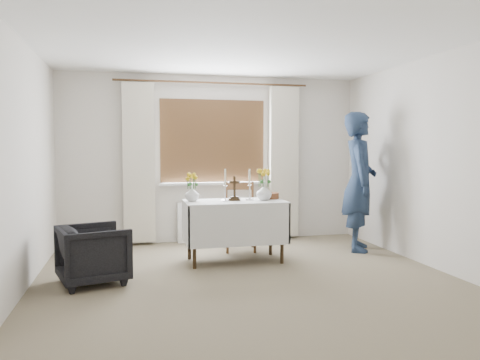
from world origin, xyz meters
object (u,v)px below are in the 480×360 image
flower_vase_left (192,194)px  flower_vase_right (264,192)px  person (359,181)px  wooden_cross (235,188)px  wooden_chair (240,217)px  armchair (93,254)px  altar_table (235,231)px

flower_vase_left → flower_vase_right: 0.90m
person → flower_vase_left: person is taller
wooden_cross → wooden_chair: bearing=85.3°
armchair → flower_vase_left: (1.13, 0.66, 0.54)m
wooden_cross → flower_vase_right: (0.37, -0.03, -0.05)m
armchair → person: 3.62m
wooden_chair → altar_table: bearing=-99.9°
wooden_chair → flower_vase_left: flower_vase_left is taller
wooden_chair → flower_vase_left: bearing=-134.9°
wooden_chair → person: person is taller
altar_table → person: 1.92m
altar_table → flower_vase_left: size_ratio=6.83×
wooden_cross → flower_vase_left: bearing=-169.5°
altar_table → armchair: bearing=-160.6°
altar_table → wooden_cross: (0.00, 0.03, 0.53)m
wooden_chair → wooden_cross: wooden_cross is taller
wooden_chair → flower_vase_right: flower_vase_right is taller
armchair → flower_vase_right: (2.03, 0.58, 0.55)m
wooden_cross → flower_vase_right: bearing=10.3°
armchair → person: person is taller
armchair → wooden_cross: (1.65, 0.61, 0.61)m
wooden_chair → person: bearing=-2.7°
person → flower_vase_right: (-1.44, -0.25, -0.09)m
altar_table → armchair: (-1.65, -0.58, -0.07)m
wooden_cross → flower_vase_right: wooden_cross is taller
armchair → flower_vase_left: flower_vase_left is taller
wooden_cross → armchair: bearing=-144.1°
altar_table → wooden_chair: (0.21, 0.60, 0.09)m
wooden_cross → altar_table: bearing=-82.4°
wooden_cross → person: bearing=22.3°
armchair → flower_vase_right: size_ratio=3.37×
altar_table → wooden_cross: bearing=82.0°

